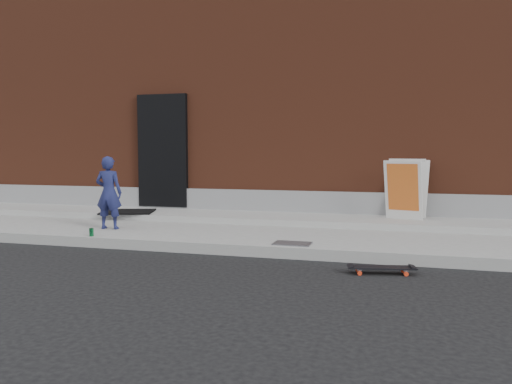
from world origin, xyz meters
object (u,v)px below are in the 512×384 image
(pizza_sign, at_px, (406,189))
(soda_can, at_px, (91,232))
(child, at_px, (109,193))
(skateboard, at_px, (382,268))

(pizza_sign, height_order, soda_can, pizza_sign)
(child, xyz_separation_m, soda_can, (0.12, -0.69, -0.52))
(soda_can, bearing_deg, skateboard, -7.95)
(pizza_sign, bearing_deg, soda_can, -151.07)
(child, distance_m, soda_can, 0.87)
(child, xyz_separation_m, skateboard, (4.27, -1.27, -0.66))
(child, bearing_deg, skateboard, 156.40)
(skateboard, bearing_deg, pizza_sign, 83.87)
(child, bearing_deg, pizza_sign, -165.85)
(skateboard, relative_size, soda_can, 6.48)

